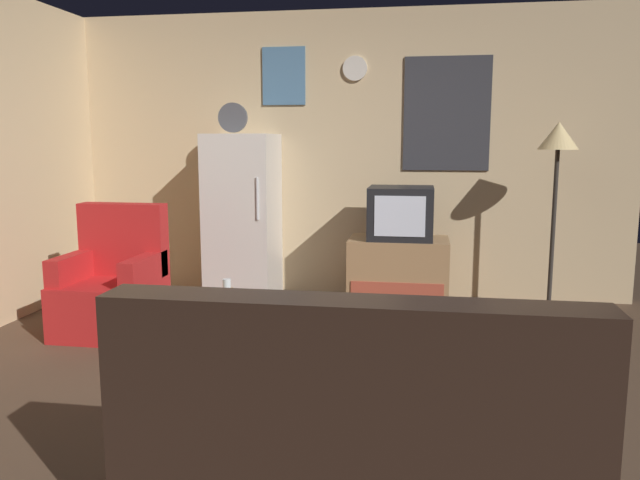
{
  "coord_description": "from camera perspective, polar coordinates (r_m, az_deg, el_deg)",
  "views": [
    {
      "loc": [
        0.73,
        -3.38,
        1.44
      ],
      "look_at": [
        0.03,
        0.9,
        0.75
      ],
      "focal_mm": 35.11,
      "sensor_mm": 36.0,
      "label": 1
    }
  ],
  "objects": [
    {
      "name": "book_stack",
      "position": [
        5.38,
        15.05,
        -6.21
      ],
      "size": [
        0.21,
        0.18,
        0.1
      ],
      "color": "#8D9C56",
      "rests_on": "ground_plane"
    },
    {
      "name": "coffee_table",
      "position": [
        3.95,
        -8.69,
        -9.22
      ],
      "size": [
        0.72,
        0.72,
        0.42
      ],
      "color": "#9E754C",
      "rests_on": "ground_plane"
    },
    {
      "name": "mug_ceramic_white",
      "position": [
        3.84,
        -10.94,
        -5.85
      ],
      "size": [
        0.08,
        0.08,
        0.09
      ],
      "primitive_type": "cylinder",
      "color": "silver",
      "rests_on": "coffee_table"
    },
    {
      "name": "armchair",
      "position": [
        5.0,
        -18.32,
        -4.15
      ],
      "size": [
        0.68,
        0.68,
        0.96
      ],
      "color": "red",
      "rests_on": "ground_plane"
    },
    {
      "name": "wine_glass",
      "position": [
        4.04,
        -8.47,
        -4.59
      ],
      "size": [
        0.05,
        0.05,
        0.15
      ],
      "primitive_type": "cylinder",
      "color": "silver",
      "rests_on": "coffee_table"
    },
    {
      "name": "mug_ceramic_tan",
      "position": [
        4.05,
        -8.41,
        -4.98
      ],
      "size": [
        0.08,
        0.08,
        0.09
      ],
      "primitive_type": "cylinder",
      "color": "tan",
      "rests_on": "coffee_table"
    },
    {
      "name": "couch",
      "position": [
        2.5,
        3.22,
        -17.72
      ],
      "size": [
        1.7,
        0.8,
        0.92
      ],
      "color": "black",
      "rests_on": "ground_plane"
    },
    {
      "name": "crt_tv",
      "position": [
        5.34,
        7.38,
        2.47
      ],
      "size": [
        0.54,
        0.51,
        0.44
      ],
      "color": "black",
      "rests_on": "tv_stand"
    },
    {
      "name": "standing_lamp",
      "position": [
        5.41,
        20.85,
        7.59
      ],
      "size": [
        0.32,
        0.32,
        1.59
      ],
      "color": "#332D28",
      "rests_on": "ground_plane"
    },
    {
      "name": "fridge",
      "position": [
        5.75,
        -7.05,
        2.13
      ],
      "size": [
        0.6,
        0.62,
        1.77
      ],
      "color": "silver",
      "rests_on": "ground_plane"
    },
    {
      "name": "remote_control",
      "position": [
        3.77,
        -8.07,
        -6.56
      ],
      "size": [
        0.16,
        0.09,
        0.02
      ],
      "primitive_type": "cube",
      "rotation": [
        0.0,
        0.0,
        0.33
      ],
      "color": "black",
      "rests_on": "coffee_table"
    },
    {
      "name": "wall_with_art",
      "position": [
        5.87,
        2.26,
        7.75
      ],
      "size": [
        5.2,
        0.12,
        2.6
      ],
      "color": "#D1B284",
      "rests_on": "ground_plane"
    },
    {
      "name": "ground_plane",
      "position": [
        3.74,
        -2.71,
        -13.59
      ],
      "size": [
        12.0,
        12.0,
        0.0
      ],
      "primitive_type": "plane",
      "color": "#4C3828"
    },
    {
      "name": "tv_stand",
      "position": [
        5.42,
        7.14,
        -3.08
      ],
      "size": [
        0.84,
        0.53,
        0.62
      ],
      "color": "#9E754C",
      "rests_on": "ground_plane"
    }
  ]
}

